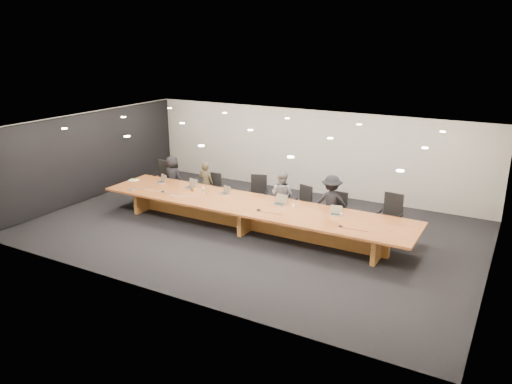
# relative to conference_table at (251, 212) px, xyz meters

# --- Properties ---
(ground) EXTENTS (12.00, 12.00, 0.00)m
(ground) POSITION_rel_conference_table_xyz_m (0.00, 0.00, -0.52)
(ground) COLOR black
(ground) RESTS_ON ground
(back_wall) EXTENTS (12.00, 0.02, 2.80)m
(back_wall) POSITION_rel_conference_table_xyz_m (0.00, 4.00, 0.88)
(back_wall) COLOR beige
(back_wall) RESTS_ON ground
(left_wall_panel) EXTENTS (0.08, 7.84, 2.74)m
(left_wall_panel) POSITION_rel_conference_table_xyz_m (-5.94, 0.00, 0.85)
(left_wall_panel) COLOR black
(left_wall_panel) RESTS_ON ground
(conference_table) EXTENTS (9.00, 1.80, 0.75)m
(conference_table) POSITION_rel_conference_table_xyz_m (0.00, 0.00, 0.00)
(conference_table) COLOR brown
(conference_table) RESTS_ON ground
(chair_far_left) EXTENTS (0.64, 0.64, 1.19)m
(chair_far_left) POSITION_rel_conference_table_xyz_m (-4.12, 1.16, 0.08)
(chair_far_left) COLOR black
(chair_far_left) RESTS_ON ground
(chair_left) EXTENTS (0.52, 0.52, 1.02)m
(chair_left) POSITION_rel_conference_table_xyz_m (-2.11, 1.24, -0.01)
(chair_left) COLOR black
(chair_left) RESTS_ON ground
(chair_mid_left) EXTENTS (0.73, 0.73, 1.15)m
(chair_mid_left) POSITION_rel_conference_table_xyz_m (-0.52, 1.31, 0.05)
(chair_mid_left) COLOR black
(chair_mid_left) RESTS_ON ground
(chair_mid_right) EXTENTS (0.68, 0.68, 1.06)m
(chair_mid_right) POSITION_rel_conference_table_xyz_m (0.94, 1.23, 0.01)
(chair_mid_right) COLOR black
(chair_mid_right) RESTS_ON ground
(chair_right) EXTENTS (0.54, 0.54, 1.04)m
(chair_right) POSITION_rel_conference_table_xyz_m (2.04, 1.18, 0.00)
(chair_right) COLOR black
(chair_right) RESTS_ON ground
(chair_far_right) EXTENTS (0.67, 0.67, 1.21)m
(chair_far_right) POSITION_rel_conference_table_xyz_m (3.47, 1.23, 0.08)
(chair_far_right) COLOR black
(chair_far_right) RESTS_ON ground
(person_a) EXTENTS (0.72, 0.48, 1.42)m
(person_a) POSITION_rel_conference_table_xyz_m (-3.58, 1.15, 0.19)
(person_a) COLOR black
(person_a) RESTS_ON ground
(person_b) EXTENTS (0.53, 0.38, 1.35)m
(person_b) POSITION_rel_conference_table_xyz_m (-2.34, 1.26, 0.16)
(person_b) COLOR #332D1C
(person_b) RESTS_ON ground
(person_c) EXTENTS (0.78, 0.64, 1.45)m
(person_c) POSITION_rel_conference_table_xyz_m (0.39, 1.14, 0.20)
(person_c) COLOR slate
(person_c) RESTS_ON ground
(person_d) EXTENTS (1.12, 0.85, 1.53)m
(person_d) POSITION_rel_conference_table_xyz_m (1.89, 1.13, 0.25)
(person_d) COLOR black
(person_d) RESTS_ON ground
(laptop_a) EXTENTS (0.38, 0.34, 0.25)m
(laptop_a) POSITION_rel_conference_table_xyz_m (-3.47, 0.41, 0.35)
(laptop_a) COLOR #BDAC90
(laptop_a) RESTS_ON conference_table
(laptop_b) EXTENTS (0.41, 0.35, 0.28)m
(laptop_b) POSITION_rel_conference_table_xyz_m (-2.31, 0.36, 0.37)
(laptop_b) COLOR #C6B497
(laptop_b) RESTS_ON conference_table
(laptop_c) EXTENTS (0.34, 0.29, 0.23)m
(laptop_c) POSITION_rel_conference_table_xyz_m (-1.10, 0.39, 0.34)
(laptop_c) COLOR tan
(laptop_c) RESTS_ON conference_table
(laptop_d) EXTENTS (0.38, 0.30, 0.28)m
(laptop_d) POSITION_rel_conference_table_xyz_m (0.72, 0.29, 0.37)
(laptop_d) COLOR tan
(laptop_d) RESTS_ON conference_table
(laptop_e) EXTENTS (0.34, 0.28, 0.23)m
(laptop_e) POSITION_rel_conference_table_xyz_m (2.33, 0.28, 0.35)
(laptop_e) COLOR #BFB392
(laptop_e) RESTS_ON conference_table
(water_bottle) EXTENTS (0.07, 0.07, 0.20)m
(water_bottle) POSITION_rel_conference_table_xyz_m (-1.64, 0.12, 0.33)
(water_bottle) COLOR silver
(water_bottle) RESTS_ON conference_table
(amber_mug) EXTENTS (0.11, 0.11, 0.11)m
(amber_mug) POSITION_rel_conference_table_xyz_m (-2.05, 0.15, 0.28)
(amber_mug) COLOR brown
(amber_mug) RESTS_ON conference_table
(paper_cup_near) EXTENTS (0.09, 0.09, 0.09)m
(paper_cup_near) POSITION_rel_conference_table_xyz_m (1.16, 0.25, 0.28)
(paper_cup_near) COLOR silver
(paper_cup_near) RESTS_ON conference_table
(paper_cup_far) EXTENTS (0.08, 0.08, 0.08)m
(paper_cup_far) POSITION_rel_conference_table_xyz_m (2.49, 0.25, 0.27)
(paper_cup_far) COLOR silver
(paper_cup_far) RESTS_ON conference_table
(notepad) EXTENTS (0.31, 0.26, 0.02)m
(notepad) POSITION_rel_conference_table_xyz_m (-4.35, 0.18, 0.24)
(notepad) COLOR silver
(notepad) RESTS_ON conference_table
(lime_gadget) EXTENTS (0.14, 0.09, 0.02)m
(lime_gadget) POSITION_rel_conference_table_xyz_m (-4.37, 0.20, 0.26)
(lime_gadget) COLOR #58CD36
(lime_gadget) RESTS_ON notepad
(av_box) EXTENTS (0.19, 0.14, 0.03)m
(av_box) POSITION_rel_conference_table_xyz_m (-3.68, -0.62, 0.24)
(av_box) COLOR silver
(av_box) RESTS_ON conference_table
(mic_left) EXTENTS (0.15, 0.15, 0.03)m
(mic_left) POSITION_rel_conference_table_xyz_m (-2.78, -0.32, 0.25)
(mic_left) COLOR black
(mic_left) RESTS_ON conference_table
(mic_center) EXTENTS (0.14, 0.14, 0.03)m
(mic_center) POSITION_rel_conference_table_xyz_m (0.44, -0.35, 0.25)
(mic_center) COLOR black
(mic_center) RESTS_ON conference_table
(mic_right) EXTENTS (0.15, 0.15, 0.03)m
(mic_right) POSITION_rel_conference_table_xyz_m (2.71, -0.41, 0.24)
(mic_right) COLOR black
(mic_right) RESTS_ON conference_table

